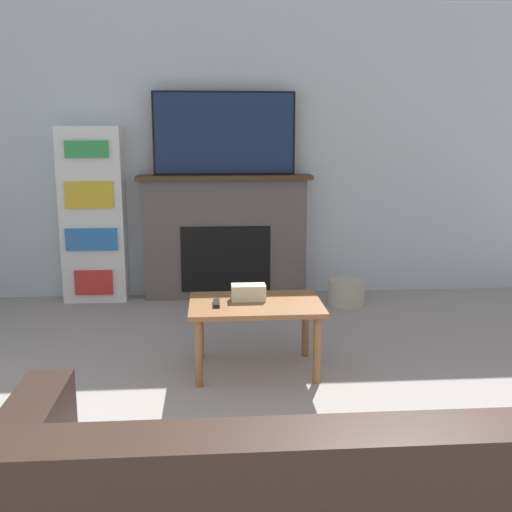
{
  "coord_description": "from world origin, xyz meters",
  "views": [
    {
      "loc": [
        -0.29,
        -0.83,
        1.51
      ],
      "look_at": [
        -0.0,
        2.91,
        0.75
      ],
      "focal_mm": 42.0,
      "sensor_mm": 36.0,
      "label": 1
    }
  ],
  "objects_px": {
    "fireplace": "(225,236)",
    "tv": "(224,134)",
    "bookshelf": "(93,215)",
    "storage_basket": "(346,292)",
    "coffee_table": "(256,312)"
  },
  "relations": [
    {
      "from": "bookshelf",
      "to": "storage_basket",
      "type": "distance_m",
      "value": 2.4
    },
    {
      "from": "fireplace",
      "to": "tv",
      "type": "height_order",
      "value": "tv"
    },
    {
      "from": "tv",
      "to": "storage_basket",
      "type": "xyz_separation_m",
      "value": [
        1.08,
        -0.34,
        -1.4
      ]
    },
    {
      "from": "storage_basket",
      "to": "fireplace",
      "type": "bearing_deg",
      "value": 161.64
    },
    {
      "from": "tv",
      "to": "bookshelf",
      "type": "relative_size",
      "value": 0.81
    },
    {
      "from": "tv",
      "to": "fireplace",
      "type": "bearing_deg",
      "value": 90.0
    },
    {
      "from": "fireplace",
      "to": "bookshelf",
      "type": "distance_m",
      "value": 1.21
    },
    {
      "from": "bookshelf",
      "to": "storage_basket",
      "type": "bearing_deg",
      "value": -8.38
    },
    {
      "from": "fireplace",
      "to": "coffee_table",
      "type": "xyz_separation_m",
      "value": [
        0.14,
        -1.83,
        -0.19
      ]
    },
    {
      "from": "coffee_table",
      "to": "storage_basket",
      "type": "distance_m",
      "value": 1.77
    },
    {
      "from": "bookshelf",
      "to": "storage_basket",
      "type": "height_order",
      "value": "bookshelf"
    },
    {
      "from": "bookshelf",
      "to": "coffee_table",
      "type": "bearing_deg",
      "value": -53.51
    },
    {
      "from": "fireplace",
      "to": "tv",
      "type": "xyz_separation_m",
      "value": [
        0.0,
        -0.02,
        0.94
      ]
    },
    {
      "from": "tv",
      "to": "bookshelf",
      "type": "xyz_separation_m",
      "value": [
        -1.2,
        -0.0,
        -0.73
      ]
    },
    {
      "from": "coffee_table",
      "to": "bookshelf",
      "type": "distance_m",
      "value": 2.29
    }
  ]
}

